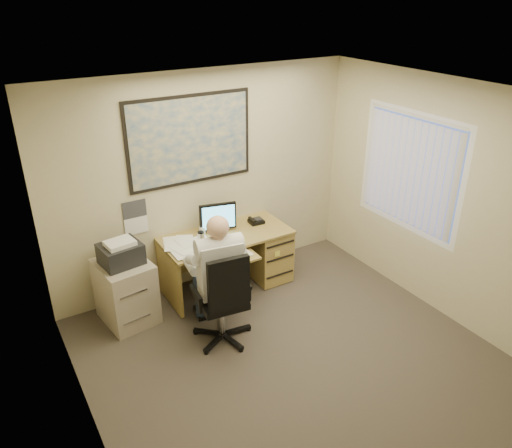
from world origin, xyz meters
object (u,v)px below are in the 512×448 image
filing_cabinet (125,286)px  office_chair (225,315)px  person (219,280)px  desk (248,249)px

filing_cabinet → office_chair: size_ratio=0.92×
office_chair → person: (-0.01, 0.08, 0.41)m
desk → person: 1.27m
filing_cabinet → person: size_ratio=0.70×
filing_cabinet → person: 1.18m
desk → filing_cabinet: size_ratio=1.55×
desk → office_chair: bearing=-131.6°
person → filing_cabinet: bearing=142.0°
desk → filing_cabinet: 1.64m
filing_cabinet → desk: bearing=-6.2°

